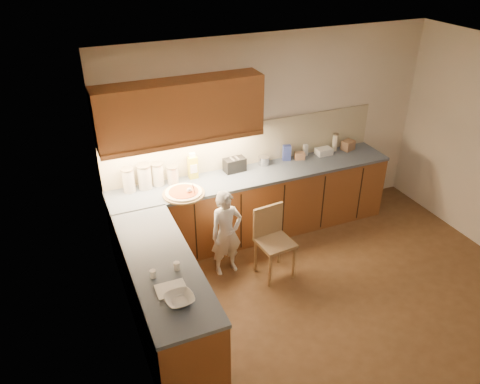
{
  "coord_description": "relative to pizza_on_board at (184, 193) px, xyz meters",
  "views": [
    {
      "loc": [
        -2.64,
        -3.13,
        3.69
      ],
      "look_at": [
        -0.8,
        1.2,
        1.0
      ],
      "focal_mm": 35.0,
      "sensor_mm": 36.0,
      "label": 1
    }
  ],
  "objects": [
    {
      "name": "blue_box",
      "position": [
        1.56,
        0.36,
        0.08
      ],
      "size": [
        0.12,
        0.1,
        0.21
      ],
      "primitive_type": "cube",
      "rotation": [
        0.0,
        0.0,
        -0.29
      ],
      "color": "#34449C",
      "rests_on": "l_counter"
    },
    {
      "name": "canister_b",
      "position": [
        -0.38,
        0.34,
        0.13
      ],
      "size": [
        0.18,
        0.18,
        0.31
      ],
      "rotation": [
        0.0,
        0.0,
        0.15
      ],
      "color": "silver",
      "rests_on": "l_counter"
    },
    {
      "name": "tall_jar",
      "position": [
        2.33,
        0.37,
        0.11
      ],
      "size": [
        0.08,
        0.08,
        0.25
      ],
      "rotation": [
        0.0,
        0.0,
        0.22
      ],
      "color": "white",
      "rests_on": "l_counter"
    },
    {
      "name": "flat_pack",
      "position": [
        2.12,
        0.31,
        0.02
      ],
      "size": [
        0.22,
        0.16,
        0.09
      ],
      "primitive_type": "cube",
      "rotation": [
        0.0,
        0.0,
        0.01
      ],
      "color": "white",
      "rests_on": "l_counter"
    },
    {
      "name": "canister_d",
      "position": [
        -0.04,
        0.32,
        0.1
      ],
      "size": [
        0.14,
        0.14,
        0.23
      ],
      "rotation": [
        0.0,
        0.0,
        0.1
      ],
      "color": "beige",
      "rests_on": "l_counter"
    },
    {
      "name": "l_counter",
      "position": [
        0.46,
        -0.28,
        -0.48
      ],
      "size": [
        3.77,
        2.62,
        0.92
      ],
      "color": "brown",
      "rests_on": "ground"
    },
    {
      "name": "backsplash",
      "position": [
        1.01,
        0.45,
        0.27
      ],
      "size": [
        3.75,
        0.02,
        0.58
      ],
      "primitive_type": "cube",
      "color": "beige",
      "rests_on": "l_counter"
    },
    {
      "name": "mixing_bowl",
      "position": [
        -0.57,
        -1.73,
        0.01
      ],
      "size": [
        0.26,
        0.26,
        0.06
      ],
      "primitive_type": "imported",
      "rotation": [
        0.0,
        0.0,
        0.07
      ],
      "color": "silver",
      "rests_on": "l_counter"
    },
    {
      "name": "oil_jug",
      "position": [
        0.24,
        0.36,
        0.13
      ],
      "size": [
        0.11,
        0.08,
        0.34
      ],
      "rotation": [
        0.0,
        0.0,
        0.01
      ],
      "color": "gold",
      "rests_on": "l_counter"
    },
    {
      "name": "card_box_b",
      "position": [
        2.52,
        0.32,
        0.04
      ],
      "size": [
        0.21,
        0.18,
        0.13
      ],
      "primitive_type": "cube",
      "rotation": [
        0.0,
        0.0,
        0.32
      ],
      "color": "#9B7353",
      "rests_on": "l_counter"
    },
    {
      "name": "card_box_a",
      "position": [
        1.74,
        0.31,
        0.03
      ],
      "size": [
        0.16,
        0.13,
        0.1
      ],
      "primitive_type": "cube",
      "rotation": [
        0.0,
        0.0,
        -0.3
      ],
      "color": "#A87D5A",
      "rests_on": "l_counter"
    },
    {
      "name": "wooden_chair",
      "position": [
        0.85,
        -0.66,
        -0.44
      ],
      "size": [
        0.43,
        0.43,
        0.87
      ],
      "rotation": [
        0.0,
        0.0,
        0.1
      ],
      "color": "tan",
      "rests_on": "ground"
    },
    {
      "name": "pizza_on_board",
      "position": [
        0.0,
        0.0,
        0.0
      ],
      "size": [
        0.5,
        0.5,
        0.2
      ],
      "rotation": [
        0.0,
        0.0,
        -0.18
      ],
      "color": "#A78953",
      "rests_on": "l_counter"
    },
    {
      "name": "spice_jar_b",
      "position": [
        -0.47,
        -1.3,
        0.02
      ],
      "size": [
        0.07,
        0.07,
        0.08
      ],
      "primitive_type": "cylinder",
      "rotation": [
        0.0,
        0.0,
        -0.22
      ],
      "color": "silver",
      "rests_on": "l_counter"
    },
    {
      "name": "dough_cloth",
      "position": [
        -0.59,
        -1.56,
        -0.01
      ],
      "size": [
        0.27,
        0.21,
        0.02
      ],
      "primitive_type": "cube",
      "rotation": [
        0.0,
        0.0,
        -0.02
      ],
      "color": "white",
      "rests_on": "l_counter"
    },
    {
      "name": "child",
      "position": [
        0.36,
        -0.44,
        -0.4
      ],
      "size": [
        0.42,
        0.29,
        1.09
      ],
      "primitive_type": "imported",
      "rotation": [
        0.0,
        0.0,
        0.07
      ],
      "color": "silver",
      "rests_on": "ground"
    },
    {
      "name": "steel_pot",
      "position": [
        1.21,
        0.35,
        0.04
      ],
      "size": [
        0.16,
        0.16,
        0.12
      ],
      "color": "#B4B4B9",
      "rests_on": "l_counter"
    },
    {
      "name": "spice_jar_a",
      "position": [
        -0.7,
        -1.33,
        0.02
      ],
      "size": [
        0.08,
        0.08,
        0.08
      ],
      "primitive_type": "cylinder",
      "rotation": [
        0.0,
        0.0,
        -0.42
      ],
      "color": "silver",
      "rests_on": "l_counter"
    },
    {
      "name": "room",
      "position": [
        1.38,
        -1.53,
        0.73
      ],
      "size": [
        4.54,
        4.5,
        2.62
      ],
      "color": "#55371D",
      "rests_on": "ground"
    },
    {
      "name": "canister_a",
      "position": [
        -0.57,
        0.33,
        0.13
      ],
      "size": [
        0.15,
        0.15,
        0.3
      ],
      "rotation": [
        0.0,
        0.0,
        0.38
      ],
      "color": "beige",
      "rests_on": "l_counter"
    },
    {
      "name": "toaster",
      "position": [
        0.79,
        0.33,
        0.07
      ],
      "size": [
        0.28,
        0.17,
        0.18
      ],
      "rotation": [
        0.0,
        0.0,
        0.07
      ],
      "color": "black",
      "rests_on": "l_counter"
    },
    {
      "name": "upper_cabinets",
      "position": [
        0.11,
        0.29,
        0.91
      ],
      "size": [
        1.95,
        0.36,
        0.73
      ],
      "color": "brown",
      "rests_on": "ground"
    },
    {
      "name": "white_bottle",
      "position": [
        1.86,
        0.38,
        0.06
      ],
      "size": [
        0.06,
        0.06,
        0.16
      ],
      "primitive_type": "cube",
      "rotation": [
        0.0,
        0.0,
        0.06
      ],
      "color": "white",
      "rests_on": "l_counter"
    },
    {
      "name": "canister_c",
      "position": [
        -0.21,
        0.36,
        0.12
      ],
      "size": [
        0.15,
        0.15,
        0.29
      ],
      "rotation": [
        0.0,
        0.0,
        0.02
      ],
      "color": "white",
      "rests_on": "l_counter"
    }
  ]
}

